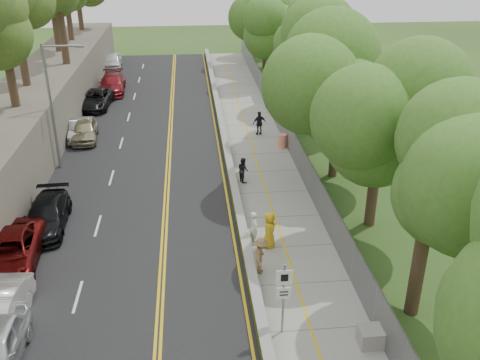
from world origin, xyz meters
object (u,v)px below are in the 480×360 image
(construction_barrel, at_px, (282,141))
(person_far, at_px, (259,123))
(concrete_block, at_px, (373,336))
(signpost, at_px, (284,291))
(painter_0, at_px, (269,230))
(streetlight, at_px, (54,99))
(car_2, at_px, (9,253))

(construction_barrel, xyz_separation_m, person_far, (-1.28, 2.76, 0.41))
(construction_barrel, bearing_deg, concrete_block, -90.00)
(signpost, height_order, painter_0, signpost)
(streetlight, relative_size, car_2, 1.39)
(signpost, xyz_separation_m, painter_0, (0.40, 6.14, -0.98))
(signpost, bearing_deg, concrete_block, -16.85)
(construction_barrel, xyz_separation_m, painter_0, (-2.85, -12.87, 0.44))
(streetlight, distance_m, signpost, 20.72)
(concrete_block, xyz_separation_m, painter_0, (-2.85, 7.13, 0.57))
(signpost, distance_m, car_2, 12.94)
(streetlight, bearing_deg, car_2, -90.69)
(signpost, bearing_deg, streetlight, 124.08)
(signpost, bearing_deg, person_far, 84.82)
(signpost, distance_m, construction_barrel, 19.34)
(signpost, bearing_deg, car_2, 154.62)
(concrete_block, bearing_deg, person_far, 93.21)
(construction_barrel, distance_m, car_2, 20.10)
(streetlight, relative_size, construction_barrel, 8.14)
(signpost, distance_m, concrete_block, 3.73)
(streetlight, relative_size, painter_0, 4.29)
(concrete_block, relative_size, car_2, 0.19)
(streetlight, xyz_separation_m, painter_0, (11.91, -10.87, -3.66))
(construction_barrel, xyz_separation_m, car_2, (-14.90, -13.49, 0.30))
(streetlight, distance_m, concrete_block, 23.66)
(streetlight, height_order, signpost, streetlight)
(concrete_block, xyz_separation_m, person_far, (-1.28, 22.76, 0.55))
(concrete_block, relative_size, painter_0, 0.58)
(construction_barrel, bearing_deg, painter_0, -102.48)
(painter_0, bearing_deg, construction_barrel, 5.40)
(streetlight, bearing_deg, painter_0, -42.39)
(car_2, relative_size, person_far, 3.18)
(car_2, bearing_deg, signpost, -29.03)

